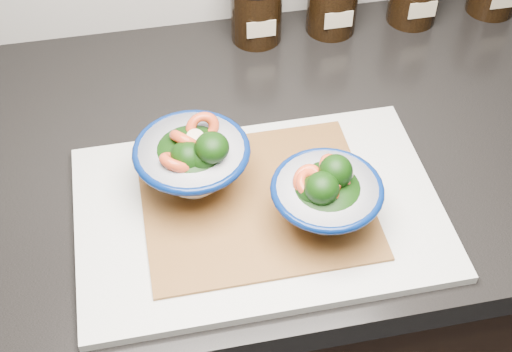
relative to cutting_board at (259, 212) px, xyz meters
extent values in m
cube|color=black|center=(0.17, 0.12, -0.48)|extent=(3.43, 0.58, 0.86)
cube|color=black|center=(0.17, 0.12, -0.03)|extent=(3.50, 0.60, 0.04)
cube|color=silver|center=(0.00, 0.00, 0.00)|extent=(0.45, 0.30, 0.01)
cube|color=#9B622E|center=(0.00, 0.01, 0.01)|extent=(0.28, 0.24, 0.00)
cylinder|color=white|center=(-0.07, 0.05, 0.02)|extent=(0.05, 0.05, 0.01)
ellipsoid|color=white|center=(-0.07, 0.05, 0.03)|extent=(0.08, 0.08, 0.04)
torus|color=#051A50|center=(-0.07, 0.05, 0.07)|extent=(0.14, 0.14, 0.01)
torus|color=#051A50|center=(-0.07, 0.05, 0.06)|extent=(0.12, 0.12, 0.00)
ellipsoid|color=black|center=(-0.07, 0.05, 0.06)|extent=(0.11, 0.11, 0.05)
ellipsoid|color=black|center=(-0.08, 0.04, 0.08)|extent=(0.04, 0.04, 0.03)
cylinder|color=#477233|center=(-0.08, 0.04, 0.06)|extent=(0.01, 0.01, 0.02)
ellipsoid|color=black|center=(-0.06, 0.03, 0.08)|extent=(0.04, 0.04, 0.03)
cylinder|color=#477233|center=(-0.06, 0.03, 0.06)|extent=(0.02, 0.01, 0.03)
ellipsoid|color=black|center=(-0.08, 0.04, 0.07)|extent=(0.04, 0.04, 0.05)
cylinder|color=#477233|center=(-0.08, 0.04, 0.06)|extent=(0.02, 0.02, 0.03)
ellipsoid|color=black|center=(-0.05, 0.03, 0.09)|extent=(0.04, 0.04, 0.04)
cylinder|color=#477233|center=(-0.05, 0.03, 0.08)|extent=(0.02, 0.01, 0.03)
torus|color=#E34F2A|center=(-0.08, 0.06, 0.08)|extent=(0.06, 0.05, 0.05)
torus|color=#E34F2A|center=(-0.09, 0.03, 0.08)|extent=(0.04, 0.05, 0.05)
torus|color=#E34F2A|center=(-0.05, 0.08, 0.08)|extent=(0.05, 0.04, 0.05)
cylinder|color=#CCBC8E|center=(-0.07, 0.06, 0.08)|extent=(0.02, 0.02, 0.01)
cylinder|color=white|center=(0.07, -0.04, 0.01)|extent=(0.05, 0.05, 0.01)
ellipsoid|color=white|center=(0.07, -0.04, 0.03)|extent=(0.07, 0.07, 0.03)
torus|color=#051A50|center=(0.07, -0.04, 0.07)|extent=(0.13, 0.13, 0.01)
torus|color=#051A50|center=(0.07, -0.04, 0.05)|extent=(0.11, 0.11, 0.00)
ellipsoid|color=black|center=(0.07, -0.04, 0.06)|extent=(0.10, 0.10, 0.04)
ellipsoid|color=black|center=(0.09, -0.02, 0.08)|extent=(0.03, 0.03, 0.03)
cylinder|color=#477233|center=(0.09, -0.02, 0.06)|extent=(0.01, 0.01, 0.02)
ellipsoid|color=black|center=(0.06, -0.05, 0.08)|extent=(0.04, 0.04, 0.04)
cylinder|color=#477233|center=(0.06, -0.05, 0.07)|extent=(0.01, 0.01, 0.03)
ellipsoid|color=black|center=(0.07, -0.01, 0.07)|extent=(0.03, 0.03, 0.03)
cylinder|color=#477233|center=(0.07, -0.01, 0.06)|extent=(0.01, 0.01, 0.02)
ellipsoid|color=black|center=(0.08, -0.03, 0.09)|extent=(0.04, 0.04, 0.04)
cylinder|color=#477233|center=(0.08, -0.03, 0.07)|extent=(0.01, 0.02, 0.03)
ellipsoid|color=black|center=(0.06, -0.04, 0.07)|extent=(0.04, 0.04, 0.04)
cylinder|color=#477233|center=(0.06, -0.04, 0.06)|extent=(0.02, 0.01, 0.03)
torus|color=#E34F2A|center=(0.09, -0.05, 0.07)|extent=(0.05, 0.04, 0.05)
torus|color=#E34F2A|center=(0.05, -0.03, 0.08)|extent=(0.05, 0.05, 0.03)
torus|color=#E34F2A|center=(0.05, -0.03, 0.07)|extent=(0.06, 0.05, 0.04)
torus|color=#E34F2A|center=(0.08, -0.02, 0.08)|extent=(0.05, 0.05, 0.04)
cylinder|color=#CCBC8E|center=(0.07, -0.02, 0.08)|extent=(0.02, 0.02, 0.01)
cylinder|color=#CCBC8E|center=(0.10, -0.02, 0.07)|extent=(0.02, 0.02, 0.01)
cylinder|color=black|center=(0.07, 0.36, 0.04)|extent=(0.08, 0.08, 0.09)
cube|color=#C6B793|center=(0.07, 0.33, 0.04)|extent=(0.04, 0.00, 0.03)
cylinder|color=black|center=(0.19, 0.36, 0.04)|extent=(0.08, 0.08, 0.09)
cube|color=#C6B793|center=(0.19, 0.33, 0.04)|extent=(0.04, 0.00, 0.03)
cube|color=#C6B793|center=(0.33, 0.33, 0.04)|extent=(0.04, 0.00, 0.03)
cube|color=#C6B793|center=(0.47, 0.33, 0.04)|extent=(0.05, 0.00, 0.03)
camera|label=1|loc=(-0.12, -0.56, 0.68)|focal=50.00mm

